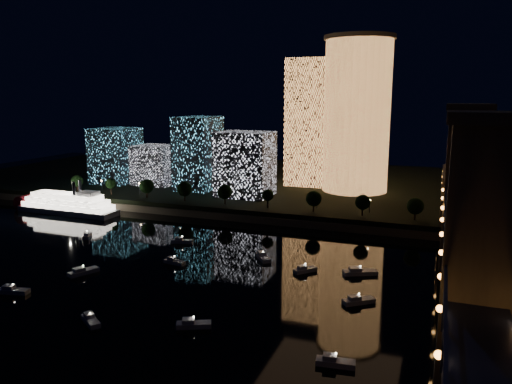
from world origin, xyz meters
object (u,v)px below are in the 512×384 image
truss_bridge (468,266)px  riverboat (64,204)px  tower_rectangular (308,123)px  tower_cylindrical (357,115)px

truss_bridge → riverboat: bearing=159.1°
truss_bridge → tower_rectangular: bearing=116.9°
tower_rectangular → riverboat: size_ratio=1.26×
tower_cylindrical → riverboat: (-118.15, -73.50, -38.70)m
tower_cylindrical → tower_rectangular: bearing=160.4°
tower_rectangular → truss_bridge: 165.20m
tower_rectangular → truss_bridge: tower_rectangular is taller
truss_bridge → riverboat: size_ratio=5.11×
truss_bridge → riverboat: (-165.23, 63.06, -12.24)m
tower_cylindrical → riverboat: tower_cylindrical is taller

